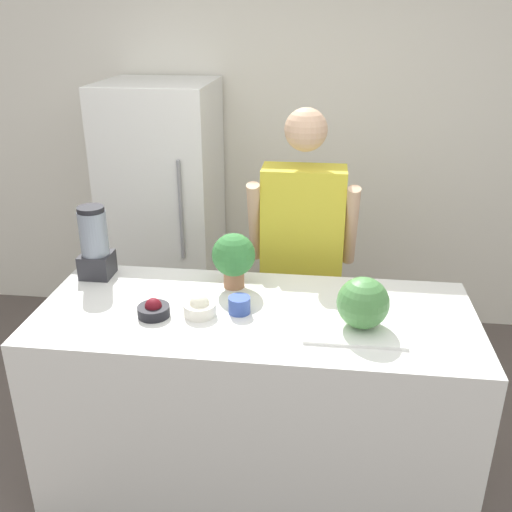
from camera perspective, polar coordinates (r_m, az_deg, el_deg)
wall_back at (r=4.04m, az=2.97°, el=11.04°), size 8.00×0.06×2.60m
counter_island at (r=2.80m, az=-0.10°, el=-13.95°), size 1.95×0.81×0.93m
refrigerator at (r=3.90m, az=-9.06°, el=3.92°), size 0.70×0.74×1.76m
person at (r=3.20m, az=4.57°, el=-0.37°), size 0.59×0.27×1.71m
cutting_board at (r=2.43m, az=9.77°, el=-7.13°), size 0.41×0.28×0.01m
watermelon at (r=2.39m, az=10.65°, el=-4.63°), size 0.22×0.22×0.22m
bowl_cherries at (r=2.53m, az=-10.20°, el=-5.29°), size 0.14×0.14×0.08m
bowl_cream at (r=2.51m, az=-5.66°, el=-5.10°), size 0.14×0.14×0.10m
bowl_small_blue at (r=2.51m, az=-1.68°, el=-4.91°), size 0.10×0.10×0.07m
blender at (r=2.91m, az=-15.83°, el=1.19°), size 0.15×0.15×0.36m
potted_plant at (r=2.69m, az=-2.25°, el=-0.08°), size 0.21×0.21×0.27m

